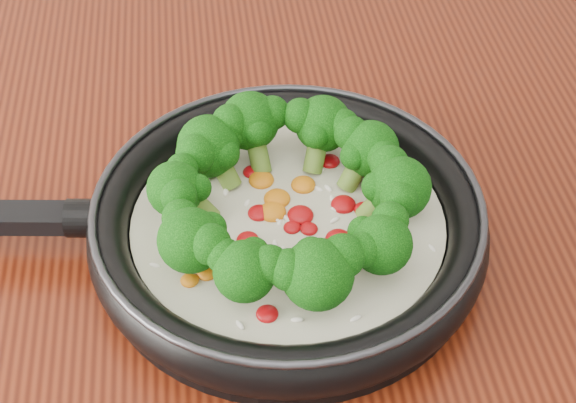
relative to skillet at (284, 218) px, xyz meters
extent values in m
cylinder|color=black|center=(0.00, 0.00, -0.03)|extent=(0.32, 0.32, 0.01)
torus|color=black|center=(0.00, 0.00, -0.01)|extent=(0.33, 0.33, 0.03)
torus|color=#2D2D33|center=(0.00, 0.00, 0.01)|extent=(0.32, 0.32, 0.01)
cylinder|color=black|center=(-0.15, 0.02, 0.00)|extent=(0.03, 0.03, 0.03)
cylinder|color=beige|center=(0.00, 0.00, -0.01)|extent=(0.26, 0.26, 0.02)
ellipsoid|color=#A0070C|center=(0.02, -0.01, 0.00)|extent=(0.02, 0.02, 0.01)
ellipsoid|color=#A0070C|center=(0.07, 0.02, 0.00)|extent=(0.02, 0.02, 0.01)
ellipsoid|color=orange|center=(-0.07, -0.05, 0.00)|extent=(0.01, 0.01, 0.01)
ellipsoid|color=#A0070C|center=(-0.03, -0.02, 0.00)|extent=(0.02, 0.02, 0.01)
ellipsoid|color=#A0070C|center=(-0.07, 0.03, 0.00)|extent=(0.03, 0.03, 0.01)
ellipsoid|color=orange|center=(-0.01, 0.04, 0.00)|extent=(0.03, 0.03, 0.01)
ellipsoid|color=#A0070C|center=(-0.02, 0.05, 0.00)|extent=(0.01, 0.01, 0.01)
ellipsoid|color=#A0070C|center=(-0.07, 0.01, 0.00)|extent=(0.03, 0.03, 0.01)
ellipsoid|color=orange|center=(-0.06, -0.05, 0.00)|extent=(0.01, 0.01, 0.01)
ellipsoid|color=#A0070C|center=(0.01, -0.06, 0.00)|extent=(0.02, 0.02, 0.01)
ellipsoid|color=#A0070C|center=(0.04, -0.03, 0.00)|extent=(0.03, 0.03, 0.01)
ellipsoid|color=orange|center=(0.01, -0.05, 0.00)|extent=(0.03, 0.03, 0.01)
ellipsoid|color=#A0070C|center=(-0.02, -0.09, 0.00)|extent=(0.02, 0.02, 0.01)
ellipsoid|color=#A0070C|center=(-0.02, 0.01, 0.00)|extent=(0.02, 0.02, 0.01)
ellipsoid|color=orange|center=(0.02, 0.03, 0.00)|extent=(0.02, 0.02, 0.01)
ellipsoid|color=#A0070C|center=(0.09, 0.00, 0.00)|extent=(0.02, 0.02, 0.01)
ellipsoid|color=#A0070C|center=(0.05, 0.01, 0.00)|extent=(0.02, 0.02, 0.01)
ellipsoid|color=orange|center=(0.00, 0.02, 0.00)|extent=(0.03, 0.03, 0.01)
ellipsoid|color=#A0070C|center=(0.06, 0.00, 0.00)|extent=(0.02, 0.02, 0.01)
ellipsoid|color=#A0070C|center=(0.01, 0.00, 0.00)|extent=(0.03, 0.03, 0.01)
ellipsoid|color=orange|center=(-0.01, 0.01, 0.00)|extent=(0.03, 0.03, 0.01)
ellipsoid|color=#A0070C|center=(0.00, -0.01, 0.00)|extent=(0.01, 0.01, 0.01)
ellipsoid|color=#A0070C|center=(0.04, 0.06, 0.00)|extent=(0.02, 0.02, 0.01)
ellipsoid|color=white|center=(0.00, 0.00, 0.00)|extent=(0.01, 0.01, 0.00)
ellipsoid|color=white|center=(-0.03, 0.02, 0.00)|extent=(0.01, 0.01, 0.00)
ellipsoid|color=white|center=(-0.04, 0.03, 0.00)|extent=(0.01, 0.01, 0.00)
ellipsoid|color=white|center=(-0.07, 0.04, 0.00)|extent=(0.01, 0.00, 0.00)
ellipsoid|color=white|center=(0.04, 0.03, 0.00)|extent=(0.01, 0.01, 0.00)
ellipsoid|color=white|center=(0.00, -0.10, 0.00)|extent=(0.01, 0.00, 0.00)
ellipsoid|color=white|center=(0.10, -0.04, 0.00)|extent=(0.01, 0.01, 0.00)
ellipsoid|color=white|center=(-0.05, -0.05, 0.00)|extent=(0.01, 0.01, 0.00)
ellipsoid|color=white|center=(-0.10, -0.03, 0.00)|extent=(0.01, 0.01, 0.00)
ellipsoid|color=white|center=(0.00, 0.00, 0.00)|extent=(0.01, 0.01, 0.00)
ellipsoid|color=white|center=(0.03, 0.03, 0.00)|extent=(0.01, 0.01, 0.00)
ellipsoid|color=white|center=(0.04, -0.01, 0.00)|extent=(0.01, 0.01, 0.00)
ellipsoid|color=white|center=(-0.04, -0.09, 0.00)|extent=(0.01, 0.01, 0.00)
ellipsoid|color=white|center=(-0.06, 0.01, 0.00)|extent=(0.01, 0.01, 0.00)
ellipsoid|color=white|center=(0.04, 0.02, 0.00)|extent=(0.00, 0.01, 0.00)
ellipsoid|color=white|center=(0.04, -0.10, 0.00)|extent=(0.01, 0.01, 0.00)
ellipsoid|color=white|center=(0.03, 0.05, 0.00)|extent=(0.01, 0.01, 0.00)
ellipsoid|color=white|center=(0.01, -0.08, 0.00)|extent=(0.01, 0.01, 0.00)
ellipsoid|color=white|center=(0.04, 0.00, 0.00)|extent=(0.01, 0.01, 0.00)
ellipsoid|color=white|center=(-0.01, -0.02, 0.00)|extent=(0.00, 0.01, 0.00)
ellipsoid|color=white|center=(0.00, -0.03, 0.00)|extent=(0.01, 0.01, 0.00)
ellipsoid|color=white|center=(0.07, 0.01, 0.00)|extent=(0.01, 0.01, 0.00)
ellipsoid|color=white|center=(-0.01, 0.00, 0.00)|extent=(0.01, 0.01, 0.00)
ellipsoid|color=white|center=(-0.06, 0.05, 0.00)|extent=(0.01, 0.01, 0.00)
ellipsoid|color=white|center=(0.03, 0.05, 0.00)|extent=(0.01, 0.01, 0.00)
cylinder|color=olive|center=(0.07, 0.00, 0.01)|extent=(0.03, 0.02, 0.03)
sphere|color=black|center=(0.08, -0.01, 0.03)|extent=(0.05, 0.05, 0.05)
sphere|color=black|center=(0.08, 0.01, 0.03)|extent=(0.03, 0.03, 0.03)
sphere|color=black|center=(0.08, -0.02, 0.03)|extent=(0.03, 0.03, 0.03)
sphere|color=black|center=(0.07, 0.00, 0.03)|extent=(0.03, 0.03, 0.02)
cylinder|color=olive|center=(0.06, 0.03, 0.01)|extent=(0.03, 0.03, 0.03)
sphere|color=black|center=(0.07, 0.04, 0.03)|extent=(0.05, 0.05, 0.04)
sphere|color=black|center=(0.06, 0.05, 0.03)|extent=(0.03, 0.03, 0.03)
sphere|color=black|center=(0.08, 0.02, 0.03)|extent=(0.03, 0.03, 0.03)
sphere|color=black|center=(0.06, 0.03, 0.03)|extent=(0.02, 0.02, 0.02)
cylinder|color=olive|center=(0.03, 0.06, 0.01)|extent=(0.03, 0.03, 0.03)
sphere|color=black|center=(0.04, 0.07, 0.03)|extent=(0.05, 0.05, 0.04)
sphere|color=black|center=(0.02, 0.08, 0.03)|extent=(0.03, 0.03, 0.03)
sphere|color=black|center=(0.05, 0.06, 0.03)|extent=(0.03, 0.03, 0.03)
sphere|color=black|center=(0.03, 0.06, 0.03)|extent=(0.03, 0.03, 0.02)
cylinder|color=olive|center=(-0.01, 0.06, 0.01)|extent=(0.02, 0.04, 0.04)
sphere|color=black|center=(-0.02, 0.08, 0.03)|extent=(0.05, 0.05, 0.05)
sphere|color=black|center=(-0.03, 0.07, 0.04)|extent=(0.03, 0.03, 0.03)
sphere|color=black|center=(0.00, 0.08, 0.04)|extent=(0.03, 0.03, 0.03)
sphere|color=black|center=(-0.01, 0.06, 0.03)|extent=(0.03, 0.03, 0.02)
cylinder|color=olive|center=(-0.04, 0.05, 0.01)|extent=(0.03, 0.03, 0.03)
sphere|color=black|center=(-0.05, 0.06, 0.03)|extent=(0.05, 0.05, 0.05)
sphere|color=black|center=(-0.06, 0.04, 0.03)|extent=(0.03, 0.03, 0.03)
sphere|color=black|center=(-0.04, 0.07, 0.03)|extent=(0.03, 0.03, 0.03)
sphere|color=black|center=(-0.04, 0.05, 0.03)|extent=(0.03, 0.03, 0.02)
cylinder|color=olive|center=(-0.06, 0.01, 0.01)|extent=(0.03, 0.02, 0.03)
sphere|color=black|center=(-0.08, 0.01, 0.03)|extent=(0.05, 0.05, 0.04)
sphere|color=black|center=(-0.07, 0.00, 0.03)|extent=(0.03, 0.03, 0.03)
sphere|color=black|center=(-0.07, 0.03, 0.03)|extent=(0.03, 0.03, 0.02)
sphere|color=black|center=(-0.06, 0.01, 0.03)|extent=(0.02, 0.02, 0.02)
cylinder|color=olive|center=(-0.05, -0.03, 0.01)|extent=(0.04, 0.03, 0.04)
sphere|color=black|center=(-0.07, -0.04, 0.03)|extent=(0.05, 0.05, 0.05)
sphere|color=black|center=(-0.06, -0.05, 0.04)|extent=(0.03, 0.03, 0.03)
sphere|color=black|center=(-0.07, -0.03, 0.03)|extent=(0.03, 0.03, 0.03)
sphere|color=black|center=(-0.05, -0.03, 0.03)|extent=(0.03, 0.03, 0.02)
cylinder|color=olive|center=(-0.03, -0.06, 0.01)|extent=(0.03, 0.03, 0.04)
sphere|color=black|center=(-0.03, -0.07, 0.03)|extent=(0.05, 0.05, 0.04)
sphere|color=black|center=(-0.02, -0.08, 0.04)|extent=(0.03, 0.03, 0.03)
sphere|color=black|center=(-0.05, -0.06, 0.03)|extent=(0.03, 0.03, 0.02)
sphere|color=black|center=(-0.03, -0.06, 0.03)|extent=(0.02, 0.02, 0.02)
cylinder|color=olive|center=(0.01, -0.07, 0.01)|extent=(0.02, 0.03, 0.04)
sphere|color=black|center=(0.01, -0.08, 0.03)|extent=(0.05, 0.05, 0.05)
sphere|color=black|center=(0.03, -0.08, 0.04)|extent=(0.03, 0.03, 0.03)
sphere|color=black|center=(-0.01, -0.08, 0.03)|extent=(0.03, 0.03, 0.03)
sphere|color=black|center=(0.01, -0.07, 0.03)|extent=(0.03, 0.03, 0.02)
cylinder|color=olive|center=(0.05, -0.05, 0.01)|extent=(0.03, 0.03, 0.04)
sphere|color=black|center=(0.06, -0.06, 0.03)|extent=(0.05, 0.05, 0.04)
sphere|color=black|center=(0.07, -0.05, 0.04)|extent=(0.03, 0.03, 0.03)
sphere|color=black|center=(0.04, -0.07, 0.04)|extent=(0.03, 0.03, 0.02)
sphere|color=black|center=(0.05, -0.05, 0.03)|extent=(0.02, 0.02, 0.02)
camera|label=1|loc=(-0.05, -0.45, 0.45)|focal=53.67mm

